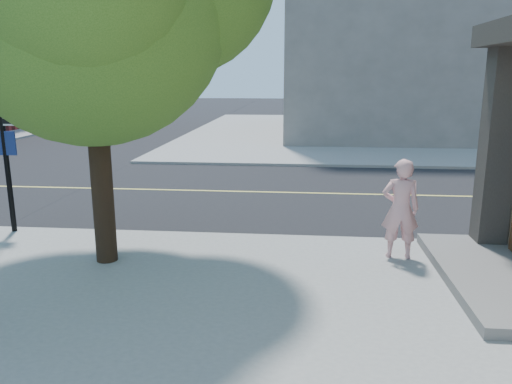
# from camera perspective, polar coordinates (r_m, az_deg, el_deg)

# --- Properties ---
(ground) EXTENTS (140.00, 140.00, 0.00)m
(ground) POSITION_cam_1_polar(r_m,az_deg,el_deg) (12.45, -23.64, -4.28)
(ground) COLOR black
(ground) RESTS_ON ground
(road_ew) EXTENTS (140.00, 9.00, 0.01)m
(road_ew) POSITION_cam_1_polar(r_m,az_deg,el_deg) (16.38, -16.13, 0.35)
(road_ew) COLOR black
(road_ew) RESTS_ON ground
(sidewalk_ne) EXTENTS (29.00, 25.00, 0.12)m
(sidewalk_ne) POSITION_cam_1_polar(r_m,az_deg,el_deg) (32.89, 18.75, 6.50)
(sidewalk_ne) COLOR gray
(sidewalk_ne) RESTS_ON ground
(filler_ne) EXTENTS (18.00, 16.00, 14.00)m
(filler_ne) POSITION_cam_1_polar(r_m,az_deg,el_deg) (33.51, 20.36, 18.62)
(filler_ne) COLOR slate
(filler_ne) RESTS_ON sidewalk_ne
(man_on_phone) EXTENTS (0.72, 0.49, 1.91)m
(man_on_phone) POSITION_cam_1_polar(r_m,az_deg,el_deg) (9.68, 16.26, -1.87)
(man_on_phone) COLOR #DE9DA0
(man_on_phone) RESTS_ON sidewalk_se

